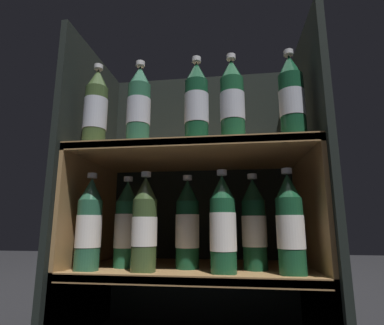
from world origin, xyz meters
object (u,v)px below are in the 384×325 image
(bottle_upper_front_3, at_px, (232,102))
(bottle_lower_front_3, at_px, (290,225))
(bottle_lower_front_0, at_px, (89,225))
(bottle_lower_back_1, at_px, (187,226))
(bottle_upper_front_2, at_px, (197,104))
(bottle_lower_back_2, at_px, (254,225))
(bottle_lower_front_1, at_px, (144,225))
(bottle_upper_front_4, at_px, (292,99))
(bottle_lower_back_0, at_px, (126,226))
(bottle_upper_front_1, at_px, (139,107))
(bottle_lower_front_2, at_px, (223,226))
(bottle_upper_front_0, at_px, (96,110))

(bottle_upper_front_3, bearing_deg, bottle_lower_front_3, 0.00)
(bottle_lower_front_0, relative_size, bottle_lower_back_1, 1.00)
(bottle_upper_front_2, bearing_deg, bottle_lower_back_2, 26.75)
(bottle_lower_front_1, relative_size, bottle_lower_back_2, 1.00)
(bottle_upper_front_4, height_order, bottle_lower_back_0, bottle_upper_front_4)
(bottle_lower_back_1, bearing_deg, bottle_lower_front_0, -163.76)
(bottle_lower_front_3, bearing_deg, bottle_lower_back_2, 137.76)
(bottle_lower_back_0, xyz_separation_m, bottle_lower_back_1, (0.19, 0.00, 0.00))
(bottle_lower_front_3, distance_m, bottle_lower_back_0, 0.48)
(bottle_lower_front_0, height_order, bottle_lower_back_0, same)
(bottle_upper_front_1, height_order, bottle_lower_back_2, bottle_upper_front_1)
(bottle_lower_back_1, bearing_deg, bottle_lower_back_2, 0.00)
(bottle_lower_front_1, bearing_deg, bottle_lower_front_2, 0.00)
(bottle_lower_front_2, distance_m, bottle_lower_back_1, 0.13)
(bottle_upper_front_1, distance_m, bottle_upper_front_4, 0.44)
(bottle_upper_front_1, bearing_deg, bottle_lower_back_1, 29.82)
(bottle_lower_front_1, bearing_deg, bottle_upper_front_3, 0.00)
(bottle_lower_front_3, distance_m, bottle_lower_back_1, 0.29)
(bottle_lower_front_3, distance_m, bottle_lower_back_2, 0.12)
(bottle_upper_front_3, relative_size, bottle_lower_front_1, 1.00)
(bottle_upper_front_1, relative_size, bottle_lower_front_1, 1.00)
(bottle_lower_front_0, distance_m, bottle_lower_back_2, 0.47)
(bottle_upper_front_3, bearing_deg, bottle_upper_front_1, 180.00)
(bottle_lower_back_1, xyz_separation_m, bottle_lower_back_2, (0.19, 0.00, 0.00))
(bottle_upper_front_4, xyz_separation_m, bottle_lower_front_2, (-0.20, 0.00, -0.35))
(bottle_upper_front_4, bearing_deg, bottle_upper_front_3, 180.00)
(bottle_upper_front_0, relative_size, bottle_lower_front_1, 1.00)
(bottle_upper_front_0, relative_size, bottle_upper_front_2, 1.00)
(bottle_upper_front_3, relative_size, bottle_lower_back_0, 1.00)
(bottle_lower_back_1, bearing_deg, bottle_lower_front_2, -36.13)
(bottle_upper_front_1, xyz_separation_m, bottle_upper_front_3, (0.28, 0.00, -0.00))
(bottle_lower_front_0, bearing_deg, bottle_lower_front_3, 0.00)
(bottle_upper_front_3, xyz_separation_m, bottle_upper_front_4, (0.17, 0.00, 0.00))
(bottle_upper_front_3, distance_m, bottle_upper_front_4, 0.17)
(bottle_lower_back_1, relative_size, bottle_lower_back_2, 1.00)
(bottle_upper_front_0, bearing_deg, bottle_lower_front_0, 0.00)
(bottle_lower_front_2, bearing_deg, bottle_lower_back_1, 143.87)
(bottle_lower_front_1, xyz_separation_m, bottle_lower_back_0, (-0.08, 0.08, -0.00))
(bottle_upper_front_3, height_order, bottle_upper_front_4, same)
(bottle_lower_back_0, bearing_deg, bottle_upper_front_4, -9.00)
(bottle_upper_front_2, height_order, bottle_lower_front_2, bottle_upper_front_2)
(bottle_upper_front_1, distance_m, bottle_lower_front_3, 0.54)
(bottle_upper_front_3, bearing_deg, bottle_lower_front_0, 180.00)
(bottle_upper_front_1, bearing_deg, bottle_lower_back_0, 123.30)
(bottle_upper_front_0, height_order, bottle_upper_front_1, same)
(bottle_upper_front_4, bearing_deg, bottle_lower_front_0, 180.00)
(bottle_lower_front_1, xyz_separation_m, bottle_lower_back_1, (0.11, 0.08, -0.00))
(bottle_lower_front_0, bearing_deg, bottle_upper_front_3, 0.00)
(bottle_upper_front_2, height_order, bottle_lower_front_0, bottle_upper_front_2)
(bottle_upper_front_3, height_order, bottle_lower_front_1, bottle_upper_front_3)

